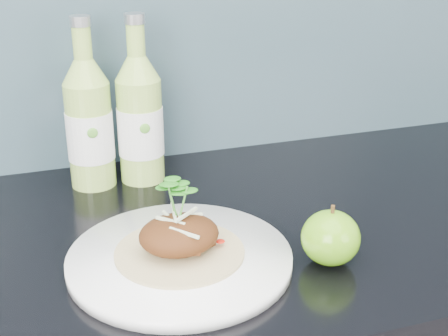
{
  "coord_description": "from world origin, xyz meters",
  "views": [
    {
      "loc": [
        -0.18,
        0.93,
        1.33
      ],
      "look_at": [
        0.07,
        1.66,
        1.0
      ],
      "focal_mm": 50.0,
      "sensor_mm": 36.0,
      "label": 1
    }
  ],
  "objects_px": {
    "cider_bottle_left": "(89,124)",
    "green_apple": "(331,238)",
    "dinner_plate": "(180,259)",
    "cider_bottle_right": "(140,120)"
  },
  "relations": [
    {
      "from": "dinner_plate",
      "to": "green_apple",
      "type": "xyz_separation_m",
      "value": [
        0.18,
        -0.06,
        0.03
      ]
    },
    {
      "from": "dinner_plate",
      "to": "cider_bottle_left",
      "type": "bearing_deg",
      "value": 103.71
    },
    {
      "from": "dinner_plate",
      "to": "cider_bottle_left",
      "type": "relative_size",
      "value": 1.09
    },
    {
      "from": "cider_bottle_left",
      "to": "green_apple",
      "type": "bearing_deg",
      "value": -32.64
    },
    {
      "from": "cider_bottle_left",
      "to": "cider_bottle_right",
      "type": "height_order",
      "value": "same"
    },
    {
      "from": "cider_bottle_left",
      "to": "cider_bottle_right",
      "type": "distance_m",
      "value": 0.08
    },
    {
      "from": "green_apple",
      "to": "cider_bottle_right",
      "type": "xyz_separation_m",
      "value": [
        -0.17,
        0.34,
        0.07
      ]
    },
    {
      "from": "green_apple",
      "to": "cider_bottle_right",
      "type": "bearing_deg",
      "value": 117.08
    },
    {
      "from": "cider_bottle_left",
      "to": "dinner_plate",
      "type": "bearing_deg",
      "value": -55.42
    },
    {
      "from": "cider_bottle_right",
      "to": "cider_bottle_left",
      "type": "bearing_deg",
      "value": -167.91
    }
  ]
}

